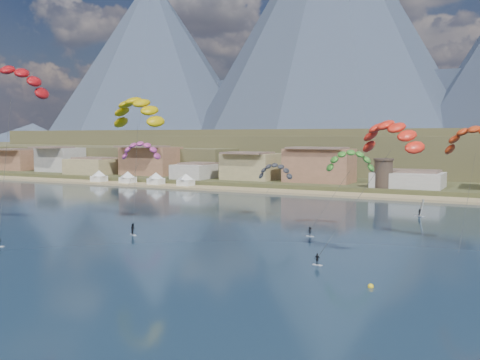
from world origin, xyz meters
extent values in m
plane|color=#0D1F30|center=(0.00, 0.00, 0.00)|extent=(2400.00, 2400.00, 0.00)
cube|color=tan|center=(0.00, 106.00, 0.25)|extent=(2200.00, 12.00, 0.90)
cube|color=brown|center=(0.00, 560.00, 0.00)|extent=(2200.00, 900.00, 4.00)
cube|color=brown|center=(-200.00, 200.00, 7.00)|extent=(280.00, 130.00, 10.00)
cube|color=brown|center=(-40.00, 260.00, 11.00)|extent=(380.00, 170.00, 18.00)
cone|color=#313C52|center=(-560.00, 780.00, 152.00)|extent=(400.00, 400.00, 300.00)
cone|color=#313C52|center=(-240.00, 820.00, 202.00)|extent=(460.00, 460.00, 400.00)
cone|color=#313C52|center=(-820.00, 800.00, 117.00)|extent=(340.00, 340.00, 230.00)
cylinder|color=#47382D|center=(5.00, 114.00, 6.00)|extent=(5.20, 5.20, 8.00)
cylinder|color=#47382D|center=(5.00, 114.00, 10.30)|extent=(5.82, 5.82, 0.60)
cube|color=white|center=(-95.00, 106.00, 1.70)|extent=(4.50, 4.50, 2.00)
pyramid|color=white|center=(-95.00, 106.00, 4.70)|extent=(6.40, 6.40, 2.00)
cube|color=white|center=(-82.00, 106.00, 1.70)|extent=(4.50, 4.50, 2.00)
pyramid|color=white|center=(-82.00, 106.00, 4.70)|extent=(6.40, 6.40, 2.00)
cube|color=white|center=(-70.00, 106.00, 1.70)|extent=(4.50, 4.50, 2.00)
pyramid|color=white|center=(-70.00, 106.00, 4.70)|extent=(6.40, 6.40, 2.00)
cube|color=white|center=(-58.00, 106.00, 1.70)|extent=(4.50, 4.50, 2.00)
pyramid|color=white|center=(-58.00, 106.00, 4.70)|extent=(6.40, 6.40, 2.00)
cylinder|color=#262626|center=(-35.63, 15.80, 12.71)|extent=(0.05, 0.05, 27.10)
cube|color=silver|center=(-18.82, 27.94, 0.06)|extent=(1.72, 1.28, 0.11)
imported|color=black|center=(-18.82, 27.94, 1.09)|extent=(1.19, 1.11, 1.95)
cylinder|color=#262626|center=(-22.36, 33.44, 10.32)|extent=(0.05, 0.05, 22.38)
cube|color=silver|center=(17.21, 21.04, 0.05)|extent=(1.41, 0.69, 0.09)
imported|color=black|center=(17.21, 21.04, 0.87)|extent=(0.97, 0.57, 1.56)
cylinder|color=#262626|center=(21.20, 24.30, 8.11)|extent=(0.05, 0.05, 17.57)
cube|color=silver|center=(9.04, 40.67, 0.05)|extent=(1.44, 0.71, 0.09)
imported|color=black|center=(9.04, 40.67, 0.89)|extent=(1.13, 0.80, 1.59)
cylinder|color=#262626|center=(11.01, 45.86, 5.96)|extent=(0.05, 0.05, 14.86)
cylinder|color=#262626|center=(-42.73, 57.95, 6.00)|extent=(0.04, 0.04, 13.93)
cylinder|color=#262626|center=(-5.03, 54.03, 4.29)|extent=(0.04, 0.04, 11.30)
cylinder|color=#262626|center=(34.53, 40.79, 7.42)|extent=(0.04, 0.04, 16.34)
cube|color=silver|center=(21.80, 73.94, 0.05)|extent=(2.15, 1.22, 0.10)
imported|color=black|center=(21.80, 73.94, 0.84)|extent=(0.84, 0.68, 1.48)
cube|color=white|center=(22.14, 73.94, 1.91)|extent=(1.46, 2.37, 3.54)
sphere|color=yellow|center=(26.24, 13.43, 0.12)|extent=(0.68, 0.68, 0.68)
camera|label=1|loc=(41.23, -48.62, 17.30)|focal=41.61mm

